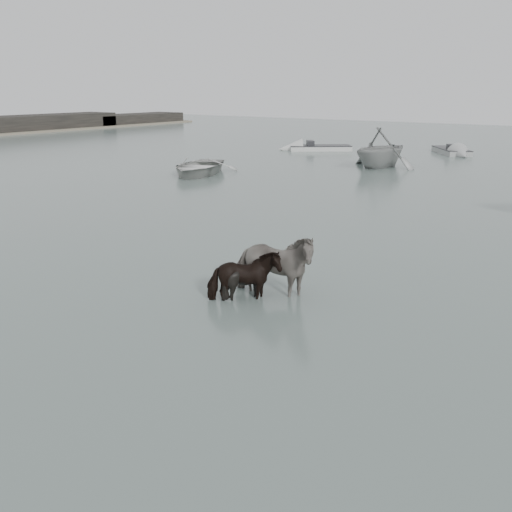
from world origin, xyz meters
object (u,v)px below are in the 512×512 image
object	(u,v)px
pony_dark	(245,272)
pony_black	(250,271)
rowboat_lead	(198,165)
pony_pinto	(273,259)

from	to	relation	value
pony_dark	pony_black	distance (m)	0.36
pony_dark	rowboat_lead	distance (m)	19.77
pony_pinto	pony_dark	distance (m)	0.78
pony_black	rowboat_lead	bearing A→B (deg)	25.05
pony_pinto	rowboat_lead	world-z (taller)	pony_pinto
pony_pinto	pony_dark	world-z (taller)	pony_pinto
pony_pinto	pony_dark	size ratio (longest dim) A/B	1.52
pony_black	pony_dark	bearing A→B (deg)	176.43
pony_pinto	rowboat_lead	xyz separation A→B (m)	(-13.96, 13.60, -0.36)
pony_dark	pony_pinto	bearing A→B (deg)	-0.74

